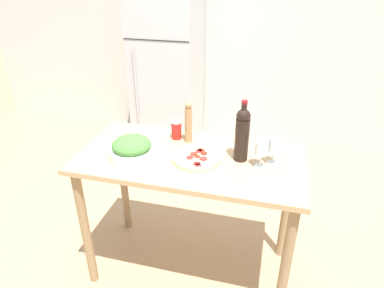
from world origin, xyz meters
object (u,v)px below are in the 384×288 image
object	(u,v)px
wine_bottle	(242,133)
wine_glass_far	(275,146)
wine_glass_near	(262,149)
salt_canister	(176,130)
homemade_pizza	(196,158)
refrigerator	(167,70)
pepper_mill	(188,123)
salad_bowl	(132,148)

from	to	relation	value
wine_bottle	wine_glass_far	distance (m)	0.19
wine_glass_near	wine_bottle	bearing A→B (deg)	154.97
salt_canister	wine_bottle	bearing A→B (deg)	-20.50
wine_bottle	wine_glass_far	world-z (taller)	wine_bottle
homemade_pizza	refrigerator	bearing A→B (deg)	113.15
wine_bottle	pepper_mill	xyz separation A→B (m)	(-0.34, 0.14, -0.04)
refrigerator	wine_glass_far	xyz separation A→B (m)	(1.21, -1.78, 0.15)
salad_bowl	homemade_pizza	size ratio (longest dim) A/B	0.97
salad_bowl	wine_glass_far	bearing A→B (deg)	9.32
wine_bottle	pepper_mill	bearing A→B (deg)	158.25
pepper_mill	salt_canister	world-z (taller)	pepper_mill
wine_glass_far	pepper_mill	world-z (taller)	pepper_mill
salt_canister	wine_glass_far	bearing A→B (deg)	-14.69
wine_glass_near	salad_bowl	xyz separation A→B (m)	(-0.72, -0.07, -0.05)
pepper_mill	salt_canister	distance (m)	0.11
wine_bottle	salad_bowl	bearing A→B (deg)	-168.07
wine_glass_far	salt_canister	world-z (taller)	wine_glass_far
wine_glass_near	wine_glass_far	xyz separation A→B (m)	(0.06, 0.05, 0.00)
refrigerator	salt_canister	bearing A→B (deg)	-69.55
refrigerator	salad_bowl	xyz separation A→B (m)	(0.43, -1.91, 0.09)
wine_glass_near	salt_canister	bearing A→B (deg)	158.52
pepper_mill	salad_bowl	bearing A→B (deg)	-134.77
homemade_pizza	pepper_mill	bearing A→B (deg)	116.13
homemade_pizza	salad_bowl	bearing A→B (deg)	-171.64
refrigerator	wine_bottle	world-z (taller)	refrigerator
refrigerator	wine_bottle	distance (m)	2.07
homemade_pizza	salt_canister	xyz separation A→B (m)	(-0.19, 0.23, 0.05)
wine_glass_near	wine_glass_far	bearing A→B (deg)	40.06
salt_canister	pepper_mill	bearing A→B (deg)	-15.28
wine_bottle	salad_bowl	distance (m)	0.63
wine_bottle	salt_canister	world-z (taller)	wine_bottle
refrigerator	salad_bowl	distance (m)	1.96
wine_glass_far	salad_bowl	distance (m)	0.80
homemade_pizza	salt_canister	bearing A→B (deg)	128.84
pepper_mill	salad_bowl	distance (m)	0.38
wine_glass_far	salt_canister	size ratio (longest dim) A/B	1.28
wine_glass_near	salt_canister	xyz separation A→B (m)	(-0.54, 0.21, -0.05)
pepper_mill	wine_glass_near	bearing A→B (deg)	-22.59
salad_bowl	wine_bottle	bearing A→B (deg)	11.93
wine_glass_far	pepper_mill	distance (m)	0.54
wine_bottle	salt_canister	xyz separation A→B (m)	(-0.43, 0.16, -0.10)
pepper_mill	homemade_pizza	xyz separation A→B (m)	(0.10, -0.21, -0.11)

